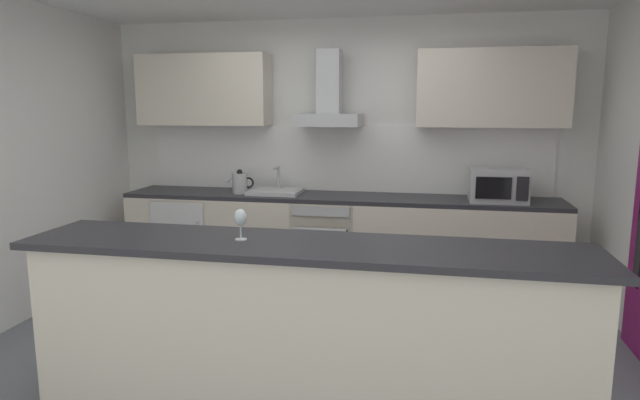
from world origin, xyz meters
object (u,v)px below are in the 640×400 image
Objects in this scene: range_hood at (329,102)px; kettle at (240,183)px; oven at (326,240)px; sink at (275,191)px; microwave at (498,185)px; wine_glass at (240,219)px; refrigerator at (190,237)px.

kettle is at bearing -169.24° from range_hood.
oven is 1.11× the size of range_hood.
oven is 1.02m from kettle.
sink is (-0.51, 0.01, 0.47)m from oven.
kettle is (-0.35, -0.04, 0.08)m from sink.
oven is 1.69m from microwave.
microwave is 2.77m from wine_glass.
range_hood is (1.43, 0.13, 1.36)m from refrigerator.
kettle reaches higher than refrigerator.
sink reaches higher than refrigerator.
microwave is at bearing -5.70° from range_hood.
wine_glass is (0.80, -2.22, 0.12)m from kettle.
kettle is at bearing -3.13° from refrigerator.
range_hood is 2.47m from wine_glass.
sink is 2.32m from wine_glass.
sink reaches higher than oven.
refrigerator is at bearing -179.14° from sink.
refrigerator is 1.04m from sink.
microwave is 2.09m from sink.
oven is 1.33m from range_hood.
refrigerator is 3.07m from microwave.
kettle is at bearing -179.86° from microwave.
oven is at bearing 0.11° from refrigerator.
microwave is at bearing -0.48° from refrigerator.
sink is at bearing 178.76° from oven.
sink is at bearing 101.16° from wine_glass.
range_hood reaches higher than refrigerator.
range_hood is at bearing 90.00° from oven.
range_hood reaches higher than oven.
range_hood reaches higher than sink.
oven is 1.43m from refrigerator.
wine_glass is (-1.64, -2.22, 0.08)m from microwave.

